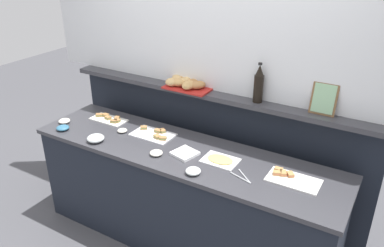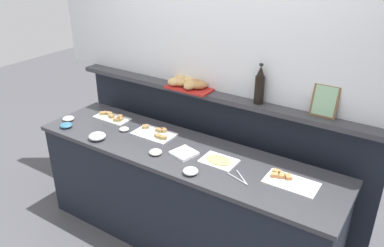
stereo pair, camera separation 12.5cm
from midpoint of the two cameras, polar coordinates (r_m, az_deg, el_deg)
The scene contains 19 objects.
ground_plane at distance 3.98m, azimuth 4.57°, elevation -11.67°, with size 12.00×12.00×0.00m, color #4C4C51.
buffet_counter at distance 3.29m, azimuth -0.33°, elevation -10.75°, with size 2.57×0.67×0.90m.
back_ledge_unit at distance 3.55m, azimuth 4.24°, elevation -3.99°, with size 2.81×0.22×1.24m.
upper_wall_panel at distance 3.15m, azimuth 5.23°, elevation 16.70°, with size 3.41×0.08×1.36m, color silver.
sandwich_platter_front at distance 3.63m, azimuth -10.65°, elevation 0.88°, with size 0.34×0.16×0.04m.
sandwich_platter_side at distance 3.29m, azimuth -4.36°, elevation -1.46°, with size 0.36×0.22×0.04m.
sandwich_platter_rear at distance 2.76m, azimuth 15.25°, elevation -8.16°, with size 0.36×0.20×0.04m.
cold_cuts_platter at distance 2.90m, azimuth 5.21°, elevation -5.47°, with size 0.26×0.19×0.02m.
glass_bowl_large at distance 3.28m, azimuth -12.69°, elevation -1.88°, with size 0.14×0.14×0.06m.
glass_bowl_medium at distance 2.75m, azimuth 1.09°, elevation -7.04°, with size 0.11×0.11×0.04m.
condiment_bowl_dark at distance 3.69m, azimuth -16.79°, elevation 0.70°, with size 0.10×0.10×0.04m, color silver.
condiment_bowl_cream at distance 2.99m, azimuth -4.19°, elevation -4.22°, with size 0.10×0.10×0.04m, color silver.
condiment_bowl_teal at distance 3.56m, azimuth -17.05°, elevation -0.25°, with size 0.11×0.11×0.04m, color teal.
condiment_bowl_red at distance 3.38m, azimuth -8.90°, elevation -0.82°, with size 0.08×0.08×0.03m, color silver.
serving_tongs at distance 2.73m, azimuth 8.37°, elevation -8.01°, with size 0.18×0.13×0.01m.
napkin_stack at distance 2.98m, azimuth 0.02°, elevation -4.40°, with size 0.17×0.17×0.02m, color white.
wine_bottle_dark at distance 3.03m, azimuth 11.08°, elevation 5.46°, with size 0.08×0.08×0.32m.
bread_basket at distance 3.34m, azimuth 0.28°, elevation 5.99°, with size 0.43×0.29×0.08m.
framed_picture at distance 2.93m, azimuth 20.10°, elevation 3.13°, with size 0.19×0.07×0.24m.
Camera 2 is at (1.52, -2.17, 2.40)m, focal length 36.31 mm.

